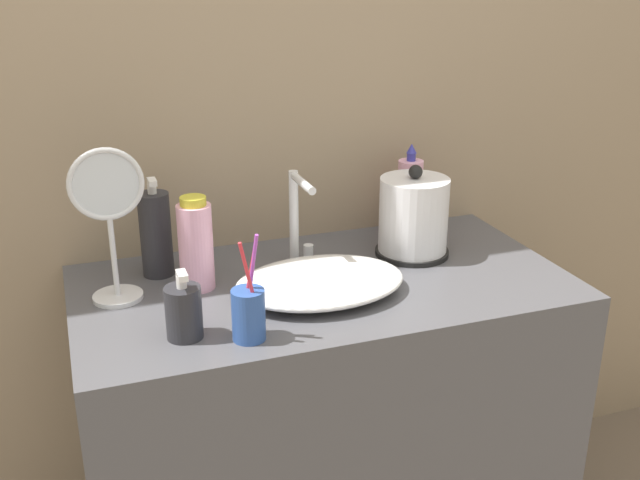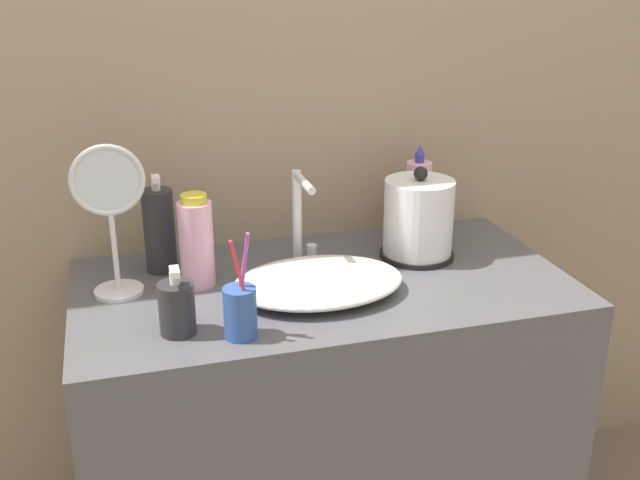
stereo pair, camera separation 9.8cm
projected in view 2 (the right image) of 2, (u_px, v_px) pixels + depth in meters
The scene contains 11 objects.
wall_back at pixel (288, 37), 1.77m from camera, with size 6.00×0.04×2.60m.
vanity_counter at pixel (323, 431), 1.82m from camera, with size 1.10×0.57×0.80m.
sink_basin at pixel (318, 282), 1.60m from camera, with size 0.37×0.27×0.05m.
faucet at pixel (301, 214), 1.72m from camera, with size 0.06×0.14×0.22m.
electric_kettle at pixel (418, 221), 1.78m from camera, with size 0.18×0.18×0.22m.
toothbrush_cup at pixel (240, 311), 1.41m from camera, with size 0.06×0.06×0.21m.
lotion_bottle at pixel (159, 230), 1.70m from camera, with size 0.07×0.07×0.23m.
shampoo_bottle at pixel (418, 198), 1.90m from camera, with size 0.06×0.06×0.24m.
mouthwash_bottle at pixel (196, 242), 1.62m from camera, with size 0.07×0.07×0.21m.
hand_cream_bottle at pixel (177, 307), 1.43m from camera, with size 0.07×0.07×0.14m.
vanity_mirror at pixel (111, 211), 1.55m from camera, with size 0.15×0.11×0.33m.
Camera 2 is at (-0.43, -1.18, 1.49)m, focal length 42.00 mm.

